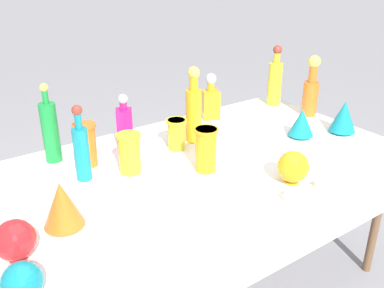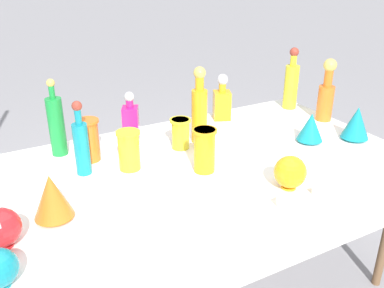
{
  "view_description": "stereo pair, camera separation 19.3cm",
  "coord_description": "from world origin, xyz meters",
  "px_view_note": "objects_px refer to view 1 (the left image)",
  "views": [
    {
      "loc": [
        -1.01,
        -1.44,
        1.66
      ],
      "look_at": [
        0.0,
        0.0,
        0.86
      ],
      "focal_mm": 40.0,
      "sensor_mm": 36.0,
      "label": 1
    },
    {
      "loc": [
        -0.84,
        -1.54,
        1.66
      ],
      "look_at": [
        0.0,
        0.0,
        0.86
      ],
      "focal_mm": 40.0,
      "sensor_mm": 36.0,
      "label": 2
    }
  ],
  "objects_px": {
    "tall_bottle_3": "(81,150)",
    "slender_vase_1": "(206,148)",
    "tall_bottle_0": "(194,110)",
    "tall_bottle_2": "(275,81)",
    "fluted_vase_1": "(302,122)",
    "round_bowl_2": "(22,282)",
    "fluted_vase_0": "(62,204)",
    "round_bowl_1": "(293,167)",
    "cardboard_box_behind_right": "(109,188)",
    "tall_bottle_1": "(311,90)",
    "cardboard_box_behind_left": "(17,199)",
    "tall_bottle_4": "(50,130)",
    "fluted_vase_2": "(344,116)",
    "slender_vase_3": "(130,152)",
    "slender_vase_2": "(177,133)",
    "round_bowl_0": "(15,240)",
    "slender_vase_0": "(86,143)",
    "square_decanter_0": "(125,124)",
    "square_decanter_1": "(211,100)"
  },
  "relations": [
    {
      "from": "tall_bottle_0",
      "to": "tall_bottle_1",
      "type": "bearing_deg",
      "value": -6.1
    },
    {
      "from": "tall_bottle_0",
      "to": "fluted_vase_2",
      "type": "xyz_separation_m",
      "value": [
        0.72,
        -0.37,
        -0.08
      ]
    },
    {
      "from": "slender_vase_3",
      "to": "cardboard_box_behind_right",
      "type": "xyz_separation_m",
      "value": [
        0.27,
        0.92,
        -0.71
      ]
    },
    {
      "from": "tall_bottle_0",
      "to": "fluted_vase_0",
      "type": "bearing_deg",
      "value": -156.3
    },
    {
      "from": "slender_vase_2",
      "to": "round_bowl_0",
      "type": "distance_m",
      "value": 0.96
    },
    {
      "from": "round_bowl_1",
      "to": "tall_bottle_1",
      "type": "bearing_deg",
      "value": 36.49
    },
    {
      "from": "square_decanter_0",
      "to": "fluted_vase_1",
      "type": "xyz_separation_m",
      "value": [
        0.8,
        -0.44,
        -0.03
      ]
    },
    {
      "from": "tall_bottle_2",
      "to": "cardboard_box_behind_left",
      "type": "relative_size",
      "value": 0.83
    },
    {
      "from": "cardboard_box_behind_right",
      "to": "tall_bottle_2",
      "type": "bearing_deg",
      "value": -34.83
    },
    {
      "from": "round_bowl_2",
      "to": "round_bowl_1",
      "type": "bearing_deg",
      "value": 1.89
    },
    {
      "from": "fluted_vase_2",
      "to": "fluted_vase_0",
      "type": "bearing_deg",
      "value": 179.49
    },
    {
      "from": "slender_vase_3",
      "to": "round_bowl_2",
      "type": "distance_m",
      "value": 0.79
    },
    {
      "from": "round_bowl_0",
      "to": "tall_bottle_0",
      "type": "bearing_deg",
      "value": 23.8
    },
    {
      "from": "fluted_vase_0",
      "to": "round_bowl_1",
      "type": "height_order",
      "value": "fluted_vase_0"
    },
    {
      "from": "tall_bottle_2",
      "to": "slender_vase_1",
      "type": "height_order",
      "value": "tall_bottle_2"
    },
    {
      "from": "tall_bottle_3",
      "to": "slender_vase_1",
      "type": "bearing_deg",
      "value": -26.17
    },
    {
      "from": "tall_bottle_4",
      "to": "fluted_vase_0",
      "type": "height_order",
      "value": "tall_bottle_4"
    },
    {
      "from": "tall_bottle_4",
      "to": "cardboard_box_behind_right",
      "type": "bearing_deg",
      "value": 50.26
    },
    {
      "from": "tall_bottle_3",
      "to": "tall_bottle_4",
      "type": "distance_m",
      "value": 0.26
    },
    {
      "from": "fluted_vase_2",
      "to": "cardboard_box_behind_right",
      "type": "relative_size",
      "value": 0.35
    },
    {
      "from": "tall_bottle_1",
      "to": "slender_vase_2",
      "type": "height_order",
      "value": "tall_bottle_1"
    },
    {
      "from": "fluted_vase_1",
      "to": "round_bowl_2",
      "type": "bearing_deg",
      "value": -166.95
    },
    {
      "from": "round_bowl_1",
      "to": "cardboard_box_behind_right",
      "type": "relative_size",
      "value": 0.28
    },
    {
      "from": "tall_bottle_0",
      "to": "fluted_vase_0",
      "type": "xyz_separation_m",
      "value": [
        -0.81,
        -0.36,
        -0.08
      ]
    },
    {
      "from": "slender_vase_3",
      "to": "fluted_vase_2",
      "type": "xyz_separation_m",
      "value": [
        1.14,
        -0.25,
        -0.0
      ]
    },
    {
      "from": "tall_bottle_2",
      "to": "tall_bottle_3",
      "type": "xyz_separation_m",
      "value": [
        -1.36,
        -0.23,
        -0.02
      ]
    },
    {
      "from": "tall_bottle_4",
      "to": "round_bowl_2",
      "type": "height_order",
      "value": "tall_bottle_4"
    },
    {
      "from": "tall_bottle_3",
      "to": "round_bowl_1",
      "type": "distance_m",
      "value": 0.89
    },
    {
      "from": "slender_vase_1",
      "to": "round_bowl_0",
      "type": "height_order",
      "value": "slender_vase_1"
    },
    {
      "from": "fluted_vase_2",
      "to": "cardboard_box_behind_right",
      "type": "height_order",
      "value": "fluted_vase_2"
    },
    {
      "from": "tall_bottle_2",
      "to": "tall_bottle_3",
      "type": "distance_m",
      "value": 1.38
    },
    {
      "from": "slender_vase_2",
      "to": "round_bowl_2",
      "type": "distance_m",
      "value": 1.08
    },
    {
      "from": "tall_bottle_4",
      "to": "round_bowl_0",
      "type": "xyz_separation_m",
      "value": [
        -0.33,
        -0.63,
        -0.08
      ]
    },
    {
      "from": "tall_bottle_1",
      "to": "slender_vase_2",
      "type": "distance_m",
      "value": 0.91
    },
    {
      "from": "tall_bottle_0",
      "to": "tall_bottle_2",
      "type": "xyz_separation_m",
      "value": [
        0.74,
        0.17,
        -0.01
      ]
    },
    {
      "from": "tall_bottle_3",
      "to": "round_bowl_2",
      "type": "bearing_deg",
      "value": -125.49
    },
    {
      "from": "tall_bottle_4",
      "to": "fluted_vase_2",
      "type": "relative_size",
      "value": 2.11
    },
    {
      "from": "slender_vase_0",
      "to": "fluted_vase_2",
      "type": "relative_size",
      "value": 1.13
    },
    {
      "from": "tall_bottle_1",
      "to": "fluted_vase_0",
      "type": "height_order",
      "value": "tall_bottle_1"
    },
    {
      "from": "cardboard_box_behind_right",
      "to": "tall_bottle_1",
      "type": "bearing_deg",
      "value": -43.31
    },
    {
      "from": "round_bowl_1",
      "to": "slender_vase_1",
      "type": "bearing_deg",
      "value": 127.25
    },
    {
      "from": "tall_bottle_3",
      "to": "fluted_vase_1",
      "type": "bearing_deg",
      "value": -11.24
    },
    {
      "from": "fluted_vase_0",
      "to": "round_bowl_2",
      "type": "xyz_separation_m",
      "value": [
        -0.21,
        -0.28,
        -0.03
      ]
    },
    {
      "from": "fluted_vase_0",
      "to": "slender_vase_1",
      "type": "bearing_deg",
      "value": 5.21
    },
    {
      "from": "tall_bottle_0",
      "to": "slender_vase_2",
      "type": "relative_size",
      "value": 2.55
    },
    {
      "from": "tall_bottle_4",
      "to": "square_decanter_1",
      "type": "height_order",
      "value": "tall_bottle_4"
    },
    {
      "from": "fluted_vase_2",
      "to": "cardboard_box_behind_right",
      "type": "bearing_deg",
      "value": 126.79
    },
    {
      "from": "tall_bottle_4",
      "to": "slender_vase_3",
      "type": "relative_size",
      "value": 2.06
    },
    {
      "from": "fluted_vase_0",
      "to": "cardboard_box_behind_right",
      "type": "bearing_deg",
      "value": 60.53
    },
    {
      "from": "tall_bottle_2",
      "to": "round_bowl_1",
      "type": "xyz_separation_m",
      "value": [
        -0.66,
        -0.77,
        -0.08
      ]
    }
  ]
}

